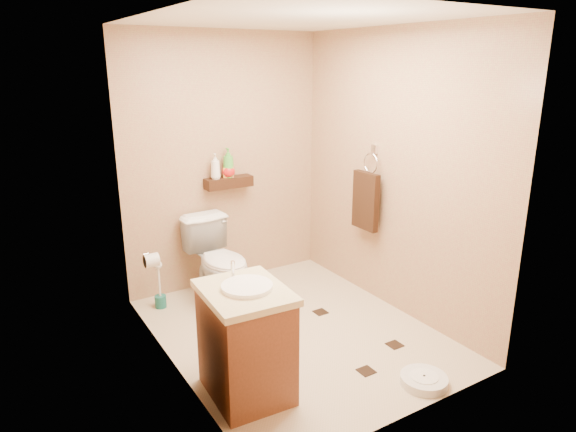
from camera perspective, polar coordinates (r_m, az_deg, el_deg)
ground at (r=4.30m, az=0.72°, el=-12.69°), size 2.50×2.50×0.00m
wall_back at (r=4.93m, az=-7.07°, el=5.95°), size 2.00×0.04×2.40m
wall_front at (r=2.92m, az=14.07°, el=-2.00°), size 2.00×0.04×2.40m
wall_left at (r=3.44m, az=-13.41°, el=0.88°), size 0.04×2.50×2.40m
wall_right at (r=4.46m, az=11.73°, el=4.58°), size 0.04×2.50×2.40m
ceiling at (r=3.76m, az=0.87°, el=21.12°), size 2.00×2.50×0.02m
wall_shelf at (r=4.90m, az=-6.60°, el=3.73°), size 0.46×0.14×0.10m
floor_accents at (r=4.25m, az=1.46°, el=-13.07°), size 1.22×1.35×0.01m
toilet at (r=4.68m, az=-7.60°, el=-5.08°), size 0.47×0.78×0.77m
vanity at (r=3.42m, az=-4.70°, el=-13.63°), size 0.54×0.64×0.87m
bathroom_scale at (r=3.79m, az=14.86°, el=-17.21°), size 0.35×0.35×0.06m
toilet_brush at (r=4.75m, az=-14.05°, el=-8.11°), size 0.10×0.10×0.44m
towel_ring at (r=4.64m, az=8.66°, el=1.98°), size 0.12×0.30×0.76m
toilet_paper at (r=4.24m, az=-14.94°, el=-4.78°), size 0.12×0.11×0.12m
bottle_a at (r=4.81m, az=-8.08°, el=5.49°), size 0.11×0.11×0.24m
bottle_b at (r=4.86m, az=-6.82°, el=5.12°), size 0.09×0.09×0.15m
bottle_c at (r=4.87m, az=-6.65°, el=5.23°), size 0.17×0.17×0.16m
bottle_d at (r=4.86m, az=-6.64°, el=5.91°), size 0.11×0.11×0.28m
bottle_e at (r=4.87m, az=-6.56°, el=5.22°), size 0.09×0.09×0.16m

